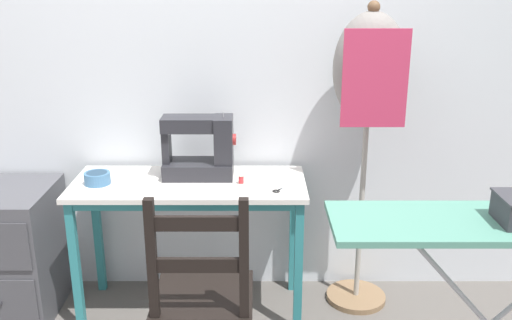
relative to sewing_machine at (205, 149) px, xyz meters
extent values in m
cube|color=silver|center=(-0.07, 0.23, 0.41)|extent=(10.00, 0.05, 2.55)
cube|color=silver|center=(-0.07, -0.07, -0.16)|extent=(1.15, 0.48, 0.02)
cube|color=teal|center=(-0.07, -0.27, -0.19)|extent=(1.07, 0.03, 0.04)
cube|color=teal|center=(-0.60, -0.27, -0.52)|extent=(0.04, 0.04, 0.70)
cube|color=teal|center=(0.47, -0.27, -0.52)|extent=(0.04, 0.04, 0.70)
cube|color=teal|center=(-0.60, 0.13, -0.52)|extent=(0.04, 0.04, 0.70)
cube|color=teal|center=(0.47, 0.13, -0.52)|extent=(0.04, 0.04, 0.70)
cube|color=#28282D|center=(-0.02, 0.00, -0.11)|extent=(0.35, 0.19, 0.08)
cube|color=#28282D|center=(0.11, 0.00, 0.05)|extent=(0.09, 0.16, 0.23)
cube|color=#28282D|center=(-0.05, 0.00, 0.13)|extent=(0.30, 0.14, 0.07)
cube|color=#28282D|center=(-0.18, 0.00, 0.01)|extent=(0.04, 0.10, 0.16)
cylinder|color=#B22D2D|center=(0.16, 0.00, 0.05)|extent=(0.02, 0.06, 0.06)
cylinder|color=#99999E|center=(0.11, 0.00, 0.18)|extent=(0.01, 0.01, 0.02)
cylinder|color=teal|center=(-0.51, -0.10, -0.12)|extent=(0.13, 0.13, 0.06)
cylinder|color=#243D54|center=(-0.51, -0.10, -0.09)|extent=(0.10, 0.10, 0.01)
cube|color=silver|center=(0.40, -0.15, -0.14)|extent=(0.07, 0.10, 0.00)
cube|color=silver|center=(0.41, -0.16, -0.14)|extent=(0.09, 0.08, 0.00)
torus|color=black|center=(0.36, -0.21, -0.14)|extent=(0.03, 0.03, 0.01)
torus|color=black|center=(0.36, -0.21, -0.14)|extent=(0.03, 0.03, 0.01)
cylinder|color=red|center=(0.19, -0.10, -0.12)|extent=(0.03, 0.03, 0.04)
cylinder|color=beige|center=(0.19, -0.10, -0.10)|extent=(0.03, 0.03, 0.00)
cylinder|color=beige|center=(0.19, -0.10, -0.15)|extent=(0.03, 0.03, 0.00)
cube|color=black|center=(0.05, -0.68, -0.43)|extent=(0.40, 0.38, 0.04)
cube|color=black|center=(-0.12, -0.84, -0.17)|extent=(0.04, 0.04, 0.48)
cube|color=black|center=(0.22, -0.84, -0.17)|extent=(0.04, 0.04, 0.48)
cube|color=black|center=(0.05, -0.84, -0.02)|extent=(0.34, 0.02, 0.06)
cube|color=black|center=(0.05, -0.84, -0.19)|extent=(0.34, 0.02, 0.06)
cube|color=#4C4C51|center=(-1.01, -0.06, -0.53)|extent=(0.47, 0.50, 0.67)
cylinder|color=#846647|center=(0.82, 0.02, -0.85)|extent=(0.32, 0.32, 0.03)
cylinder|color=#ADA89E|center=(0.82, 0.02, -0.32)|extent=(0.03, 0.03, 1.05)
ellipsoid|color=gray|center=(0.82, 0.02, 0.40)|extent=(0.36, 0.26, 0.54)
sphere|color=brown|center=(0.82, 0.02, 0.69)|extent=(0.06, 0.06, 0.06)
cube|color=#C63356|center=(0.82, -0.12, 0.37)|extent=(0.31, 0.01, 0.46)
cube|color=#518E7A|center=(1.16, -0.84, -0.02)|extent=(1.26, 0.36, 0.02)
camera|label=1|loc=(0.27, -2.72, 0.83)|focal=40.00mm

